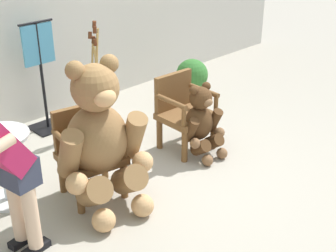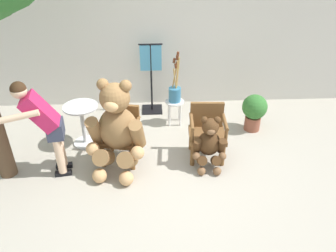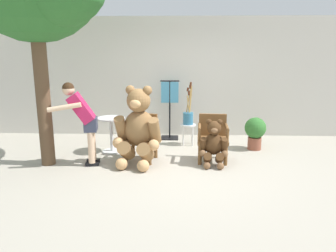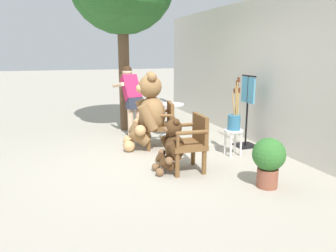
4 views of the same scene
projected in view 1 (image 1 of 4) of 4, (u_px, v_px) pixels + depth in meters
ground_plane at (169, 182)px, 4.81m from camera, size 60.00×60.00×0.00m
back_wall at (30, 10)px, 5.72m from camera, size 10.00×0.16×2.80m
wooden_chair_left at (88, 150)px, 4.47m from camera, size 0.65×0.62×0.86m
wooden_chair_right at (183, 110)px, 5.32m from camera, size 0.59×0.55×0.86m
teddy_bear_large at (101, 138)px, 4.19m from camera, size 0.89×0.88×1.43m
teddy_bear_small at (202, 122)px, 5.15m from camera, size 0.51×0.49×0.85m
person_visitor at (0, 161)px, 3.43m from camera, size 0.79×0.56×1.50m
white_stool at (98, 105)px, 5.74m from camera, size 0.34×0.34×0.46m
brush_bucket at (96, 81)px, 5.61m from camera, size 0.22×0.22×0.91m
round_side_table at (2, 161)px, 4.32m from camera, size 0.56×0.56×0.72m
potted_plant at (192, 79)px, 6.42m from camera, size 0.44×0.44×0.68m
clothing_display_stand at (42, 74)px, 5.65m from camera, size 0.44×0.40×1.36m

